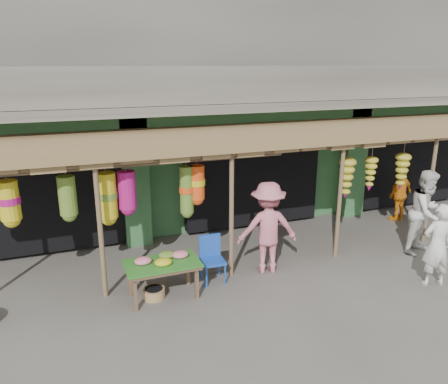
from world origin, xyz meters
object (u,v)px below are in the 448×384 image
object	(u,v)px
blue_chair	(212,256)
person_shopper	(268,228)
person_front	(437,245)
person_right	(426,212)
flower_table	(163,264)
person_vendor	(400,194)

from	to	relation	value
blue_chair	person_shopper	world-z (taller)	person_shopper
person_front	person_right	bearing A→B (deg)	-115.54
person_right	person_shopper	size ratio (longest dim) A/B	1.00
person_right	person_shopper	xyz separation A→B (m)	(-3.75, 0.35, -0.00)
blue_chair	person_right	bearing A→B (deg)	-2.94
blue_chair	person_right	size ratio (longest dim) A/B	0.48
flower_table	person_shopper	size ratio (longest dim) A/B	0.71
person_front	person_vendor	xyz separation A→B (m)	(1.93, 3.17, -0.08)
person_right	person_vendor	size ratio (longest dim) A/B	1.28
person_vendor	person_right	bearing A→B (deg)	48.77
flower_table	blue_chair	bearing A→B (deg)	15.45
flower_table	blue_chair	distance (m)	1.10
person_front	person_shopper	size ratio (longest dim) A/B	0.87
person_front	person_right	xyz separation A→B (m)	(0.95, 1.29, 0.13)
person_right	person_vendor	bearing A→B (deg)	40.88
blue_chair	person_right	distance (m)	4.97
person_shopper	person_right	bearing A→B (deg)	-173.75
person_front	person_vendor	world-z (taller)	person_front
person_vendor	person_front	bearing A→B (deg)	44.79
blue_chair	person_vendor	world-z (taller)	person_vendor
person_front	person_shopper	distance (m)	3.24
person_front	person_vendor	bearing A→B (deg)	-110.28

